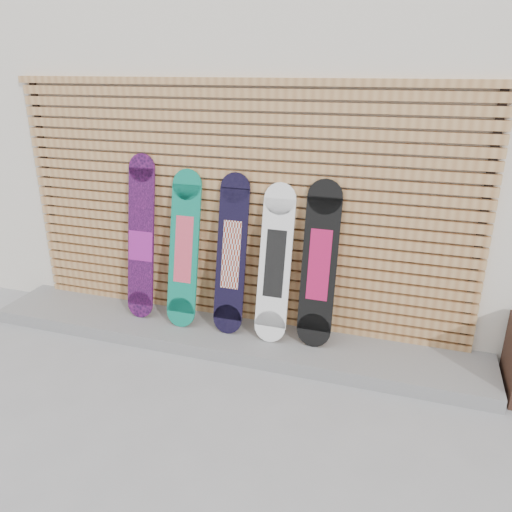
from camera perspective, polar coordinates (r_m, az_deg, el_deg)
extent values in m
plane|color=gray|center=(4.11, -4.80, -14.63)|extent=(80.00, 80.00, 0.00)
cube|color=silver|center=(6.64, 10.99, 15.54)|extent=(12.00, 5.00, 3.60)
cube|color=slate|center=(4.65, -3.32, -9.07)|extent=(4.60, 0.70, 0.12)
cube|color=#B07B49|center=(4.85, -2.10, -6.66)|extent=(4.20, 0.05, 0.08)
cube|color=#B07B49|center=(4.81, -2.12, -5.63)|extent=(4.20, 0.05, 0.08)
cube|color=#B07B49|center=(4.76, -2.13, -4.59)|extent=(4.20, 0.05, 0.07)
cube|color=#B07B49|center=(4.72, -2.15, -3.53)|extent=(4.20, 0.05, 0.07)
cube|color=#B07B49|center=(4.68, -2.16, -2.45)|extent=(4.20, 0.05, 0.07)
cube|color=#B07B49|center=(4.65, -2.18, -1.35)|extent=(4.20, 0.05, 0.07)
cube|color=#B07B49|center=(4.61, -2.20, -0.23)|extent=(4.20, 0.05, 0.07)
cube|color=#B07B49|center=(4.58, -2.21, 0.90)|extent=(4.20, 0.05, 0.07)
cube|color=#B07B49|center=(4.54, -2.23, 2.05)|extent=(4.20, 0.05, 0.07)
cube|color=#B07B49|center=(4.51, -2.25, 3.21)|extent=(4.20, 0.05, 0.08)
cube|color=#B07B49|center=(4.48, -2.26, 4.39)|extent=(4.20, 0.05, 0.08)
cube|color=#B07B49|center=(4.46, -2.28, 5.59)|extent=(4.20, 0.05, 0.08)
cube|color=#B07B49|center=(4.43, -2.30, 6.80)|extent=(4.20, 0.05, 0.08)
cube|color=#B07B49|center=(4.41, -2.32, 8.02)|extent=(4.20, 0.05, 0.08)
cube|color=#B07B49|center=(4.39, -2.34, 9.25)|extent=(4.20, 0.05, 0.08)
cube|color=#B07B49|center=(4.37, -2.35, 10.50)|extent=(4.20, 0.05, 0.08)
cube|color=#B07B49|center=(4.36, -2.37, 11.75)|extent=(4.20, 0.05, 0.08)
cube|color=#B07B49|center=(4.34, -2.39, 13.02)|extent=(4.20, 0.05, 0.08)
cube|color=#B07B49|center=(4.33, -2.41, 14.29)|extent=(4.20, 0.05, 0.08)
cube|color=#B07B49|center=(4.32, -2.43, 15.57)|extent=(4.20, 0.05, 0.08)
cube|color=#B07B49|center=(4.31, -2.45, 16.85)|extent=(4.20, 0.05, 0.08)
cube|color=#B07B49|center=(4.30, -2.47, 18.14)|extent=(4.20, 0.05, 0.08)
cube|color=black|center=(5.51, -22.42, 6.07)|extent=(0.06, 0.04, 2.23)
cube|color=black|center=(4.28, 24.17, 1.85)|extent=(0.06, 0.04, 2.23)
cube|color=#B07B49|center=(4.30, -2.49, 19.33)|extent=(4.26, 0.07, 0.06)
cube|color=black|center=(4.77, -13.00, 2.05)|extent=(0.26, 0.25, 1.27)
cylinder|color=black|center=(4.92, -13.09, -5.38)|extent=(0.26, 0.07, 0.26)
cylinder|color=black|center=(4.71, -12.91, 9.81)|extent=(0.26, 0.07, 0.26)
cube|color=#941D87|center=(4.79, -13.01, 1.13)|extent=(0.25, 0.08, 0.28)
cube|color=#0C765E|center=(4.56, -8.23, 0.75)|extent=(0.28, 0.29, 1.14)
cylinder|color=#0C765E|center=(4.68, -8.58, -6.34)|extent=(0.28, 0.08, 0.28)
cylinder|color=#0C765E|center=(4.52, -7.87, 8.10)|extent=(0.28, 0.08, 0.28)
cube|color=#EB5369|center=(4.56, -8.23, 0.75)|extent=(0.17, 0.16, 0.60)
cube|color=black|center=(4.40, -2.83, 0.15)|extent=(0.27, 0.27, 1.15)
cylinder|color=black|center=(4.53, -3.26, -7.18)|extent=(0.27, 0.08, 0.27)
cylinder|color=black|center=(4.35, -2.37, 7.78)|extent=(0.27, 0.08, 0.27)
cube|color=silver|center=(4.40, -2.83, 0.15)|extent=(0.17, 0.16, 0.60)
cube|color=white|center=(4.28, 2.19, -0.87)|extent=(0.28, 0.29, 1.08)
cylinder|color=white|center=(4.40, 1.61, -8.02)|extent=(0.28, 0.09, 0.28)
cylinder|color=white|center=(4.24, 2.79, 6.55)|extent=(0.28, 0.09, 0.28)
cube|color=black|center=(4.28, 2.19, -0.87)|extent=(0.17, 0.17, 0.57)
cube|color=black|center=(4.21, 7.25, -1.01)|extent=(0.30, 0.26, 1.12)
cylinder|color=black|center=(4.35, 6.61, -8.40)|extent=(0.30, 0.08, 0.29)
cylinder|color=black|center=(4.15, 7.91, 6.73)|extent=(0.30, 0.08, 0.29)
cube|color=maroon|center=(4.21, 7.25, -1.01)|extent=(0.18, 0.15, 0.59)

